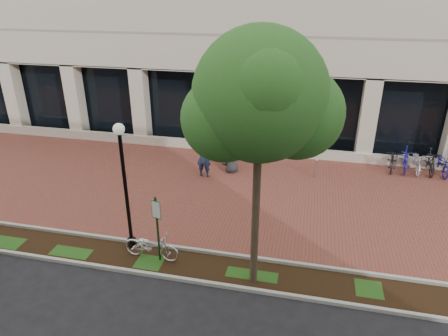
% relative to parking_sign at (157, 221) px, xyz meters
% --- Properties ---
extents(ground, '(120.00, 120.00, 0.00)m').
position_rel_parking_sign_xyz_m(ground, '(1.16, 5.19, -1.49)').
color(ground, black).
rests_on(ground, ground).
extents(brick_plaza, '(40.00, 9.00, 0.01)m').
position_rel_parking_sign_xyz_m(brick_plaza, '(1.16, 5.19, -1.49)').
color(brick_plaza, brown).
rests_on(brick_plaza, ground).
extents(planting_strip, '(40.00, 1.50, 0.01)m').
position_rel_parking_sign_xyz_m(planting_strip, '(1.16, -0.06, -1.49)').
color(planting_strip, black).
rests_on(planting_strip, ground).
extents(curb_plaza_side, '(40.00, 0.12, 0.12)m').
position_rel_parking_sign_xyz_m(curb_plaza_side, '(1.16, 0.69, -1.43)').
color(curb_plaza_side, '#A0A197').
rests_on(curb_plaza_side, ground).
extents(curb_street_side, '(40.00, 0.12, 0.12)m').
position_rel_parking_sign_xyz_m(curb_street_side, '(1.16, -0.81, -1.43)').
color(curb_street_side, '#A0A197').
rests_on(curb_street_side, ground).
extents(parking_sign, '(0.34, 0.07, 2.33)m').
position_rel_parking_sign_xyz_m(parking_sign, '(0.00, 0.00, 0.00)').
color(parking_sign, '#133619').
rests_on(parking_sign, ground).
extents(lamppost, '(0.36, 0.36, 4.42)m').
position_rel_parking_sign_xyz_m(lamppost, '(-1.22, 0.53, 1.00)').
color(lamppost, black).
rests_on(lamppost, ground).
extents(street_tree, '(4.04, 3.37, 7.41)m').
position_rel_parking_sign_xyz_m(street_tree, '(3.17, -0.28, 4.02)').
color(street_tree, '#4D402C').
rests_on(street_tree, ground).
extents(locked_bicycle, '(1.93, 0.75, 1.00)m').
position_rel_parking_sign_xyz_m(locked_bicycle, '(-0.28, 0.04, -0.99)').
color(locked_bicycle, silver).
rests_on(locked_bicycle, ground).
extents(pedestrian_left, '(0.71, 0.48, 1.90)m').
position_rel_parking_sign_xyz_m(pedestrian_left, '(-0.25, 6.40, -0.54)').
color(pedestrian_left, navy).
rests_on(pedestrian_left, ground).
extents(pedestrian_mid, '(1.08, 0.94, 1.91)m').
position_rel_parking_sign_xyz_m(pedestrian_mid, '(0.54, 7.97, -0.54)').
color(pedestrian_mid, '#2B2A30').
rests_on(pedestrian_mid, ground).
extents(pedestrian_right, '(0.94, 0.83, 1.61)m').
position_rel_parking_sign_xyz_m(pedestrian_right, '(0.92, 7.14, -0.69)').
color(pedestrian_right, '#27272C').
rests_on(pedestrian_right, ground).
extents(bollard, '(0.12, 0.12, 0.94)m').
position_rel_parking_sign_xyz_m(bollard, '(4.84, 7.38, -1.01)').
color(bollard, '#B4B4B8').
rests_on(bollard, ground).
extents(bike_rack_cluster, '(3.62, 2.07, 1.16)m').
position_rel_parking_sign_xyz_m(bike_rack_cluster, '(9.81, 9.17, -0.94)').
color(bike_rack_cluster, black).
rests_on(bike_rack_cluster, ground).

